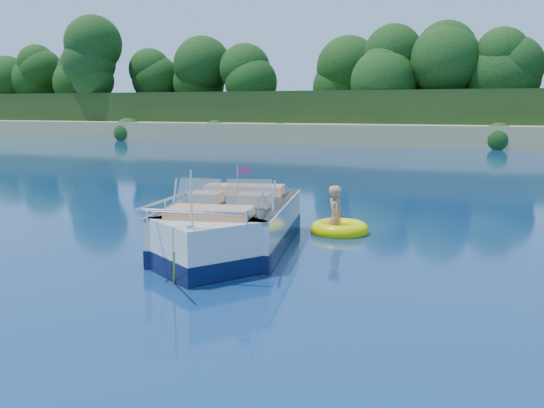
# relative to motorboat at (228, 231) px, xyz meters

# --- Properties ---
(ground) EXTENTS (160.00, 160.00, 0.00)m
(ground) POSITION_rel_motorboat_xyz_m (2.65, -2.34, -0.39)
(ground) COLOR #0B1A4F
(ground) RESTS_ON ground
(shoreline) EXTENTS (170.00, 59.00, 6.00)m
(shoreline) POSITION_rel_motorboat_xyz_m (2.65, 61.43, 0.58)
(shoreline) COLOR #968557
(shoreline) RESTS_ON ground
(treeline) EXTENTS (150.00, 7.12, 8.19)m
(treeline) POSITION_rel_motorboat_xyz_m (2.69, 38.68, 5.15)
(treeline) COLOR black
(treeline) RESTS_ON ground
(motorboat) EXTENTS (2.98, 6.01, 2.03)m
(motorboat) POSITION_rel_motorboat_xyz_m (0.00, 0.00, 0.00)
(motorboat) COLOR silver
(motorboat) RESTS_ON ground
(tow_tube) EXTENTS (1.70, 1.70, 0.34)m
(tow_tube) POSITION_rel_motorboat_xyz_m (1.54, 2.39, -0.31)
(tow_tube) COLOR #FFF000
(tow_tube) RESTS_ON ground
(boy) EXTENTS (0.68, 0.91, 1.64)m
(boy) POSITION_rel_motorboat_xyz_m (1.46, 2.33, -0.39)
(boy) COLOR tan
(boy) RESTS_ON ground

